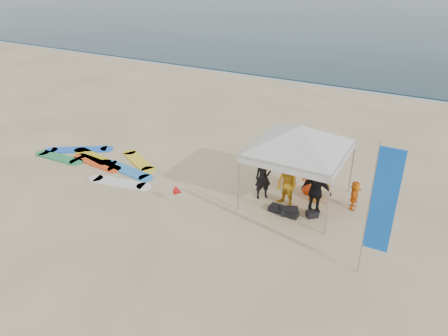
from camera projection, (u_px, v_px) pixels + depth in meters
ground at (162, 231)px, 13.41m from camera, size 120.00×120.00×0.00m
ocean at (415, 10)px, 60.55m from camera, size 160.00×84.00×0.08m
shoreline_foam at (330, 85)px, 27.71m from camera, size 160.00×1.20×0.01m
person_black_a at (263, 177)px, 14.87m from camera, size 0.68×0.66×1.57m
person_yellow at (287, 185)px, 14.35m from camera, size 0.95×0.86×1.60m
person_orange_a at (317, 178)px, 14.64m from camera, size 1.26×0.94×1.74m
person_black_b at (316, 192)px, 13.88m from camera, size 1.00×0.43×1.69m
person_orange_b at (313, 171)px, 15.04m from camera, size 1.05×0.89×1.82m
person_seated at (355, 195)px, 14.36m from camera, size 0.36×0.95×1.01m
canopy_tent at (301, 126)px, 13.83m from camera, size 4.17×4.17×3.14m
feather_flag at (382, 203)px, 10.59m from camera, size 0.64×0.04×3.82m
marker_pennant at (179, 192)px, 14.58m from camera, size 0.28×0.28×0.64m
gear_pile at (290, 212)px, 14.22m from camera, size 1.62×0.71×0.22m
surfboard_spread at (101, 162)px, 17.62m from camera, size 5.64×2.94×0.07m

